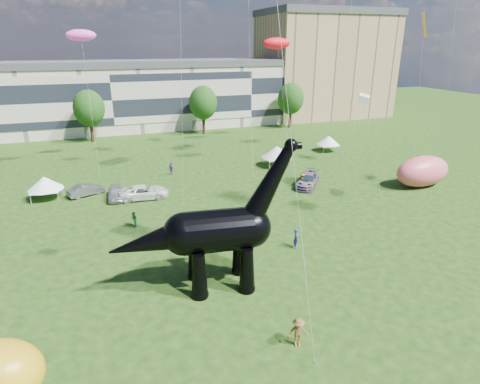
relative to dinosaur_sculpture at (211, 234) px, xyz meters
name	(u,v)px	position (x,y,z in m)	size (l,w,h in m)	color
ground	(285,300)	(4.16, -3.33, -4.08)	(220.00, 220.00, 0.00)	#16330C
terrace_row	(111,99)	(-3.84, 58.67, 1.92)	(78.00, 11.00, 12.00)	beige
apartment_block	(323,67)	(44.16, 61.67, 6.92)	(28.00, 18.00, 22.00)	tan
tree_mid_left	(89,105)	(-7.84, 49.67, 2.21)	(5.20, 5.20, 9.44)	#382314
tree_mid_right	(203,100)	(12.16, 49.67, 2.21)	(5.20, 5.20, 9.44)	#382314
tree_far_right	(291,96)	(30.16, 49.67, 2.21)	(5.20, 5.20, 9.44)	#382314
dinosaur_sculpture	(211,234)	(0.00, 0.00, 0.00)	(13.27, 4.04, 10.80)	black
car_silver	(116,193)	(-5.55, 19.87, -3.36)	(1.69, 4.20, 1.43)	silver
car_grey	(86,190)	(-8.70, 22.04, -3.42)	(1.40, 4.01, 1.32)	slate
car_white	(144,192)	(-2.60, 18.92, -3.33)	(2.47, 5.36, 1.49)	white
car_dark	(308,180)	(16.46, 16.55, -3.31)	(2.16, 5.32, 1.54)	#595960
gazebo_near	(277,152)	(16.38, 25.49, -2.04)	(4.50, 4.50, 2.91)	white
gazebo_far	(328,140)	(27.53, 30.39, -2.34)	(3.90, 3.90, 2.48)	white
gazebo_left	(45,183)	(-12.79, 22.37, -2.26)	(3.97, 3.97, 2.59)	white
inflatable_pink	(423,171)	(29.44, 12.12, -2.22)	(7.43, 3.72, 3.72)	#EB5B6E
visitors	(202,209)	(2.20, 11.91, -3.19)	(53.53, 40.13, 1.87)	brown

